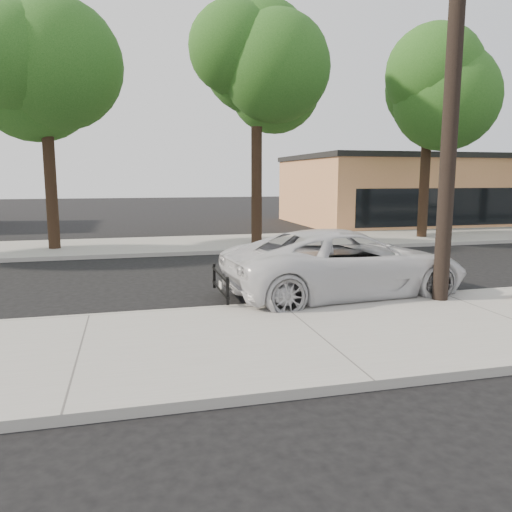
# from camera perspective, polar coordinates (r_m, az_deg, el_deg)

# --- Properties ---
(ground) EXTENTS (120.00, 120.00, 0.00)m
(ground) POSITION_cam_1_polar(r_m,az_deg,el_deg) (13.04, 0.04, -3.76)
(ground) COLOR black
(ground) RESTS_ON ground
(near_sidewalk) EXTENTS (90.00, 4.40, 0.15)m
(near_sidewalk) POSITION_cam_1_polar(r_m,az_deg,el_deg) (9.06, 6.86, -9.10)
(near_sidewalk) COLOR gray
(near_sidewalk) RESTS_ON ground
(far_sidewalk) EXTENTS (90.00, 5.00, 0.15)m
(far_sidewalk) POSITION_cam_1_polar(r_m,az_deg,el_deg) (21.24, -5.64, 1.38)
(far_sidewalk) COLOR gray
(far_sidewalk) RESTS_ON ground
(curb_near) EXTENTS (90.00, 0.12, 0.16)m
(curb_near) POSITION_cam_1_polar(r_m,az_deg,el_deg) (11.05, 2.74, -5.70)
(curb_near) COLOR #9E9B93
(curb_near) RESTS_ON ground
(building_main) EXTENTS (18.00, 10.00, 4.00)m
(building_main) POSITION_cam_1_polar(r_m,az_deg,el_deg) (34.19, 19.94, 7.00)
(building_main) COLOR tan
(building_main) RESTS_ON ground
(utility_pole) EXTENTS (1.40, 0.34, 9.00)m
(utility_pole) POSITION_cam_1_polar(r_m,az_deg,el_deg) (11.89, 21.51, 17.20)
(utility_pole) COLOR black
(utility_pole) RESTS_ON near_sidewalk
(tree_b) EXTENTS (4.34, 4.20, 8.45)m
(tree_b) POSITION_cam_1_polar(r_m,az_deg,el_deg) (20.81, -22.53, 17.39)
(tree_b) COLOR black
(tree_b) RESTS_ON far_sidewalk
(tree_c) EXTENTS (4.96, 4.80, 9.55)m
(tree_c) POSITION_cam_1_polar(r_m,az_deg,el_deg) (21.05, 0.79, 20.04)
(tree_c) COLOR black
(tree_c) RESTS_ON far_sidewalk
(tree_d) EXTENTS (4.50, 4.35, 8.75)m
(tree_d) POSITION_cam_1_polar(r_m,az_deg,el_deg) (24.52, 19.73, 16.67)
(tree_d) COLOR black
(tree_d) RESTS_ON far_sidewalk
(police_cruiser) EXTENTS (6.13, 3.23, 1.65)m
(police_cruiser) POSITION_cam_1_polar(r_m,az_deg,el_deg) (12.24, 10.23, -0.81)
(police_cruiser) COLOR silver
(police_cruiser) RESTS_ON ground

